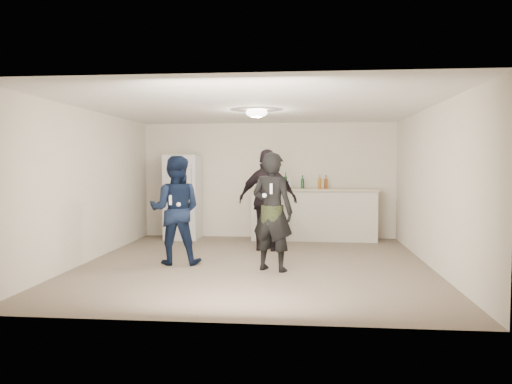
# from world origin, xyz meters

# --- Properties ---
(floor) EXTENTS (6.00, 6.00, 0.00)m
(floor) POSITION_xyz_m (0.00, 0.00, 0.00)
(floor) COLOR #6B5B4C
(floor) RESTS_ON ground
(ceiling) EXTENTS (6.00, 6.00, 0.00)m
(ceiling) POSITION_xyz_m (0.00, 0.00, 2.50)
(ceiling) COLOR silver
(ceiling) RESTS_ON wall_back
(wall_back) EXTENTS (6.00, 0.00, 6.00)m
(wall_back) POSITION_xyz_m (0.00, 3.00, 1.25)
(wall_back) COLOR beige
(wall_back) RESTS_ON floor
(wall_front) EXTENTS (6.00, 0.00, 6.00)m
(wall_front) POSITION_xyz_m (0.00, -3.00, 1.25)
(wall_front) COLOR beige
(wall_front) RESTS_ON floor
(wall_left) EXTENTS (0.00, 6.00, 6.00)m
(wall_left) POSITION_xyz_m (-2.75, 0.00, 1.25)
(wall_left) COLOR beige
(wall_left) RESTS_ON floor
(wall_right) EXTENTS (0.00, 6.00, 6.00)m
(wall_right) POSITION_xyz_m (2.75, 0.00, 1.25)
(wall_right) COLOR beige
(wall_right) RESTS_ON floor
(counter) EXTENTS (2.60, 0.56, 1.05)m
(counter) POSITION_xyz_m (0.98, 2.67, 0.53)
(counter) COLOR beige
(counter) RESTS_ON floor
(counter_top) EXTENTS (2.68, 0.64, 0.04)m
(counter_top) POSITION_xyz_m (0.98, 2.67, 1.07)
(counter_top) COLOR #B8AD8E
(counter_top) RESTS_ON counter
(fridge) EXTENTS (0.70, 0.70, 1.80)m
(fridge) POSITION_xyz_m (-1.82, 2.60, 0.90)
(fridge) COLOR silver
(fridge) RESTS_ON floor
(fridge_handle) EXTENTS (0.02, 0.02, 0.60)m
(fridge_handle) POSITION_xyz_m (-1.54, 2.23, 1.30)
(fridge_handle) COLOR silver
(fridge_handle) RESTS_ON fridge
(ceiling_dome) EXTENTS (0.36, 0.36, 0.16)m
(ceiling_dome) POSITION_xyz_m (0.00, 0.30, 2.45)
(ceiling_dome) COLOR white
(ceiling_dome) RESTS_ON ceiling
(shaker) EXTENTS (0.08, 0.08, 0.17)m
(shaker) POSITION_xyz_m (0.31, 2.66, 1.18)
(shaker) COLOR silver
(shaker) RESTS_ON counter_top
(man) EXTENTS (0.89, 0.72, 1.74)m
(man) POSITION_xyz_m (-1.27, -0.09, 0.87)
(man) COLOR #102043
(man) RESTS_ON floor
(woman) EXTENTS (0.76, 0.64, 1.78)m
(woman) POSITION_xyz_m (0.31, -0.46, 0.89)
(woman) COLOR black
(woman) RESTS_ON floor
(camo_shorts) EXTENTS (0.34, 0.34, 0.28)m
(camo_shorts) POSITION_xyz_m (0.31, -0.46, 0.85)
(camo_shorts) COLOR #2A391A
(camo_shorts) RESTS_ON woman
(spectator) EXTENTS (1.17, 0.67, 1.88)m
(spectator) POSITION_xyz_m (0.11, 1.29, 0.94)
(spectator) COLOR black
(spectator) RESTS_ON floor
(remote_man) EXTENTS (0.04, 0.04, 0.15)m
(remote_man) POSITION_xyz_m (-1.27, -0.37, 1.05)
(remote_man) COLOR white
(remote_man) RESTS_ON man
(nunchuk_man) EXTENTS (0.07, 0.07, 0.07)m
(nunchuk_man) POSITION_xyz_m (-1.15, -0.34, 0.98)
(nunchuk_man) COLOR white
(nunchuk_man) RESTS_ON man
(remote_woman) EXTENTS (0.04, 0.04, 0.15)m
(remote_woman) POSITION_xyz_m (0.31, -0.71, 1.25)
(remote_woman) COLOR silver
(remote_woman) RESTS_ON woman
(nunchuk_woman) EXTENTS (0.07, 0.07, 0.07)m
(nunchuk_woman) POSITION_xyz_m (0.21, -0.68, 1.15)
(nunchuk_woman) COLOR white
(nunchuk_woman) RESTS_ON woman
(bottle_cluster) EXTENTS (0.91, 0.33, 0.26)m
(bottle_cluster) POSITION_xyz_m (0.84, 2.67, 1.20)
(bottle_cluster) COLOR #113E1B
(bottle_cluster) RESTS_ON counter_top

